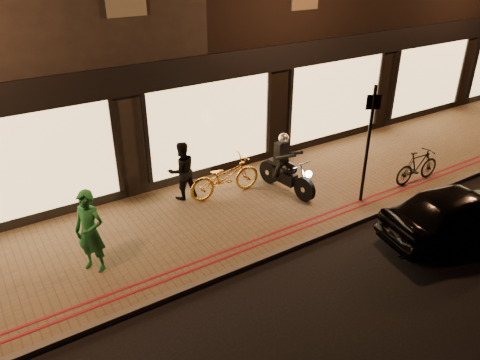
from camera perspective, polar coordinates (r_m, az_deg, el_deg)
name	(u,v)px	position (r m, az deg, el deg)	size (l,w,h in m)	color
ground	(301,248)	(10.51, 7.42, -8.19)	(90.00, 90.00, 0.00)	black
sidewalk	(251,207)	(11.81, 1.30, -3.25)	(50.00, 4.00, 0.12)	brown
kerb_stone	(299,244)	(10.50, 7.26, -7.79)	(50.00, 0.14, 0.12)	#59544C
red_kerb_lines	(286,231)	(10.78, 5.60, -6.26)	(50.00, 0.26, 0.01)	maroon
building_row	(132,2)	(16.53, -13.02, 20.37)	(48.00, 10.11, 8.50)	black
motorcycle	(286,170)	(12.20, 5.57, 1.28)	(0.65, 1.94, 1.59)	black
sign_post	(369,139)	(11.65, 15.40, 4.82)	(0.33, 0.17, 3.00)	black
bicycle_gold	(225,177)	(11.99, -1.87, 0.38)	(0.69, 1.97, 1.03)	orange
bicycle_dark	(418,166)	(13.56, 20.83, 1.58)	(0.44, 1.54, 0.93)	black
person_green	(90,232)	(9.60, -17.81, -6.00)	(0.64, 0.42, 1.76)	#1E7237
person_dark	(182,171)	(11.84, -7.10, 1.14)	(0.74, 0.58, 1.53)	black
parked_car	(460,213)	(11.51, 25.21, -3.70)	(1.49, 3.71, 1.27)	black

